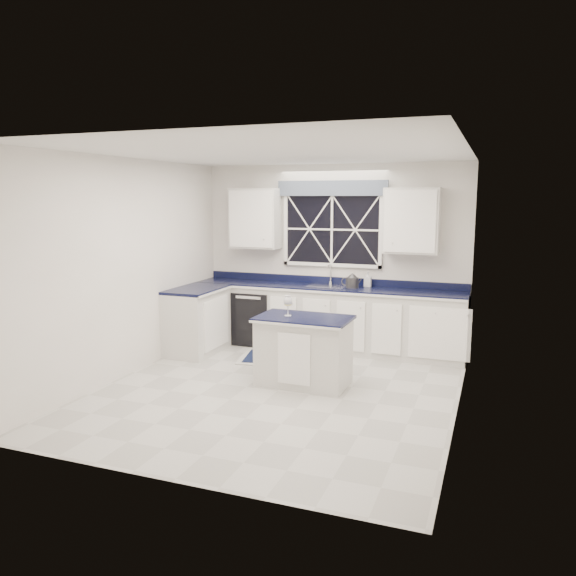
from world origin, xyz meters
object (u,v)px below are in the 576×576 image
at_px(island, 304,350).
at_px(kettle, 352,281).
at_px(dishwasher, 257,316).
at_px(faucet, 330,274).
at_px(soap_bottle, 368,279).
at_px(wine_glass, 288,302).

distance_m(island, kettle, 1.72).
bearing_deg(dishwasher, kettle, -0.13).
relative_size(faucet, island, 0.27).
xyz_separation_m(dishwasher, soap_bottle, (1.67, 0.18, 0.64)).
xyz_separation_m(faucet, wine_glass, (0.01, -1.81, -0.10)).
bearing_deg(faucet, soap_bottle, -1.01).
height_order(island, kettle, kettle).
distance_m(faucet, soap_bottle, 0.57).
bearing_deg(dishwasher, wine_glass, -55.56).
bearing_deg(soap_bottle, dishwasher, -173.70).
height_order(faucet, soap_bottle, faucet).
bearing_deg(kettle, wine_glass, -110.09).
height_order(faucet, wine_glass, faucet).
relative_size(faucet, soap_bottle, 1.39).
distance_m(dishwasher, soap_bottle, 1.80).
height_order(dishwasher, faucet, faucet).
relative_size(dishwasher, wine_glass, 3.33).
bearing_deg(wine_glass, dishwasher, 124.44).
bearing_deg(island, wine_glass, -174.59).
xyz_separation_m(faucet, island, (0.20, -1.79, -0.68)).
xyz_separation_m(dishwasher, faucet, (1.10, 0.19, 0.69)).
relative_size(kettle, wine_glass, 1.24).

